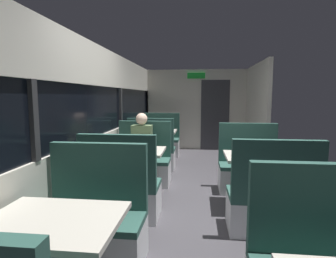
{
  "coord_description": "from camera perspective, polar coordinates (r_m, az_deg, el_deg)",
  "views": [
    {
      "loc": [
        0.05,
        -3.71,
        1.55
      ],
      "look_at": [
        -0.42,
        0.59,
        1.02
      ],
      "focal_mm": 29.0,
      "sensor_mm": 36.0,
      "label": 1
    }
  ],
  "objects": [
    {
      "name": "bench_far_window_facing_end",
      "position": [
        5.78,
        -3.37,
        -5.25
      ],
      "size": [
        0.95,
        0.5,
        1.1
      ],
      "color": "silver",
      "rests_on": "ground_plane"
    },
    {
      "name": "carriage_window_panel_left",
      "position": [
        4.02,
        -15.77,
        0.41
      ],
      "size": [
        0.09,
        8.48,
        2.3
      ],
      "color": "beige",
      "rests_on": "ground_plane"
    },
    {
      "name": "bench_rear_aisle_facing_end",
      "position": [
        3.38,
        20.88,
        -14.66
      ],
      "size": [
        0.95,
        0.5,
        1.1
      ],
      "color": "silver",
      "rests_on": "ground_plane"
    },
    {
      "name": "dining_table_rear_aisle",
      "position": [
        3.94,
        18.52,
        -6.75
      ],
      "size": [
        0.9,
        0.7,
        0.74
      ],
      "color": "#9E9EA3",
      "rests_on": "ground_plane"
    },
    {
      "name": "carriage_aisle_panel_right",
      "position": [
        6.86,
        18.0,
        3.28
      ],
      "size": [
        0.08,
        2.4,
        2.3
      ],
      "primitive_type": "cube",
      "color": "beige",
      "rests_on": "ground_plane"
    },
    {
      "name": "bench_mid_window_facing_end",
      "position": [
        3.59,
        -9.73,
        -13.01
      ],
      "size": [
        0.95,
        0.5,
        1.1
      ],
      "color": "silver",
      "rests_on": "ground_plane"
    },
    {
      "name": "ground_plane",
      "position": [
        4.02,
        5.18,
        -15.88
      ],
      "size": [
        3.3,
        9.2,
        0.02
      ],
      "primitive_type": "cube",
      "color": "#423F44"
    },
    {
      "name": "seated_passenger",
      "position": [
        4.77,
        -5.39,
        -5.31
      ],
      "size": [
        0.47,
        0.55,
        1.26
      ],
      "color": "#26262D",
      "rests_on": "ground_plane"
    },
    {
      "name": "dining_table_near_window",
      "position": [
        2.08,
        -23.02,
        -19.49
      ],
      "size": [
        0.9,
        0.7,
        0.74
      ],
      "color": "#9E9EA3",
      "rests_on": "ground_plane"
    },
    {
      "name": "dining_table_mid_window",
      "position": [
        4.15,
        -7.16,
        -5.74
      ],
      "size": [
        0.9,
        0.7,
        0.74
      ],
      "color": "#9E9EA3",
      "rests_on": "ground_plane"
    },
    {
      "name": "bench_near_window_facing_entry",
      "position": [
        2.78,
        -15.26,
        -19.29
      ],
      "size": [
        0.95,
        0.5,
        1.1
      ],
      "color": "silver",
      "rests_on": "ground_plane"
    },
    {
      "name": "bench_far_window_facing_entry",
      "position": [
        7.13,
        -1.49,
        -2.9
      ],
      "size": [
        0.95,
        0.5,
        1.1
      ],
      "color": "silver",
      "rests_on": "ground_plane"
    },
    {
      "name": "bench_rear_aisle_facing_entry",
      "position": [
        4.68,
        16.55,
        -8.45
      ],
      "size": [
        0.95,
        0.5,
        1.1
      ],
      "color": "silver",
      "rests_on": "ground_plane"
    },
    {
      "name": "dining_table_far_window",
      "position": [
        6.4,
        -2.35,
        -1.22
      ],
      "size": [
        0.9,
        0.7,
        0.74
      ],
      "color": "#9E9EA3",
      "rests_on": "ground_plane"
    },
    {
      "name": "bench_mid_window_facing_entry",
      "position": [
        4.89,
        -5.19,
        -7.52
      ],
      "size": [
        0.95,
        0.5,
        1.1
      ],
      "color": "silver",
      "rests_on": "ground_plane"
    },
    {
      "name": "carriage_end_bulkhead",
      "position": [
        7.91,
        6.29,
        3.94
      ],
      "size": [
        2.9,
        0.11,
        2.3
      ],
      "color": "beige",
      "rests_on": "ground_plane"
    }
  ]
}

